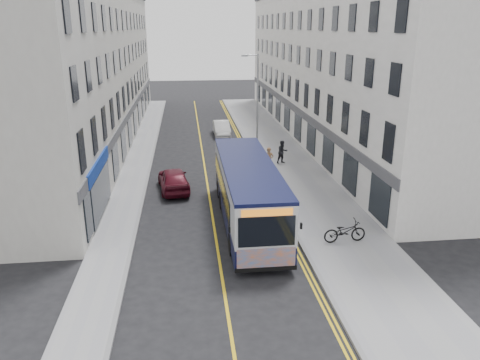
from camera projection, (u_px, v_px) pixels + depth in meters
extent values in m
plane|color=black|center=(215.00, 234.00, 23.51)|extent=(140.00, 140.00, 0.00)
cube|color=gray|center=(287.00, 163.00, 35.50)|extent=(4.50, 64.00, 0.12)
cube|color=gray|center=(136.00, 168.00, 34.26)|extent=(2.00, 64.00, 0.12)
cube|color=slate|center=(258.00, 164.00, 35.25)|extent=(0.18, 64.00, 0.13)
cube|color=slate|center=(150.00, 167.00, 34.36)|extent=(0.18, 64.00, 0.13)
cube|color=gold|center=(205.00, 166.00, 34.83)|extent=(0.12, 64.00, 0.01)
cube|color=gold|center=(252.00, 165.00, 35.22)|extent=(0.10, 64.00, 0.01)
cube|color=gold|center=(254.00, 165.00, 35.24)|extent=(0.10, 64.00, 0.01)
cube|color=white|center=(325.00, 66.00, 42.54)|extent=(6.00, 46.00, 13.00)
cube|color=beige|center=(94.00, 68.00, 40.28)|extent=(6.00, 46.00, 13.00)
cylinder|color=#9B9EA3|center=(257.00, 107.00, 35.93)|extent=(0.14, 0.14, 8.00)
cylinder|color=#9B9EA3|center=(251.00, 55.00, 34.65)|extent=(1.00, 0.08, 0.08)
cube|color=#9B9EA3|center=(245.00, 56.00, 34.61)|extent=(0.50, 0.18, 0.12)
cube|color=black|center=(248.00, 209.00, 24.51)|extent=(2.58, 11.36, 0.93)
cube|color=silver|center=(248.00, 184.00, 24.07)|extent=(2.58, 11.36, 1.86)
cube|color=black|center=(248.00, 165.00, 23.75)|extent=(2.60, 11.36, 0.17)
cube|color=black|center=(222.00, 185.00, 24.58)|extent=(0.04, 8.88, 1.19)
cube|color=black|center=(271.00, 183.00, 24.87)|extent=(0.04, 8.88, 1.19)
cube|color=black|center=(267.00, 232.00, 18.73)|extent=(2.32, 0.04, 1.29)
cube|color=orange|center=(266.00, 259.00, 19.12)|extent=(2.43, 0.04, 0.98)
cube|color=orange|center=(267.00, 213.00, 18.46)|extent=(2.07, 0.04, 0.29)
cylinder|color=black|center=(232.00, 244.00, 21.26)|extent=(0.29, 1.03, 1.03)
cylinder|color=black|center=(283.00, 241.00, 21.52)|extent=(0.29, 1.03, 1.03)
cylinder|color=black|center=(222.00, 200.00, 26.62)|extent=(0.29, 1.03, 1.03)
cylinder|color=black|center=(263.00, 198.00, 26.88)|extent=(0.29, 1.03, 1.03)
cylinder|color=black|center=(220.00, 189.00, 28.37)|extent=(0.29, 1.03, 1.03)
cylinder|color=black|center=(258.00, 188.00, 28.63)|extent=(0.29, 1.03, 1.03)
imported|color=black|center=(345.00, 231.00, 22.24)|extent=(2.10, 0.83, 1.08)
imported|color=brown|center=(269.00, 160.00, 32.75)|extent=(0.75, 0.59, 1.79)
imported|color=black|center=(282.00, 152.00, 34.96)|extent=(1.00, 0.89, 1.73)
imported|color=silver|center=(222.00, 128.00, 44.47)|extent=(1.49, 4.14, 1.36)
imported|color=#4B0C18|center=(174.00, 179.00, 29.53)|extent=(2.29, 4.56, 1.49)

